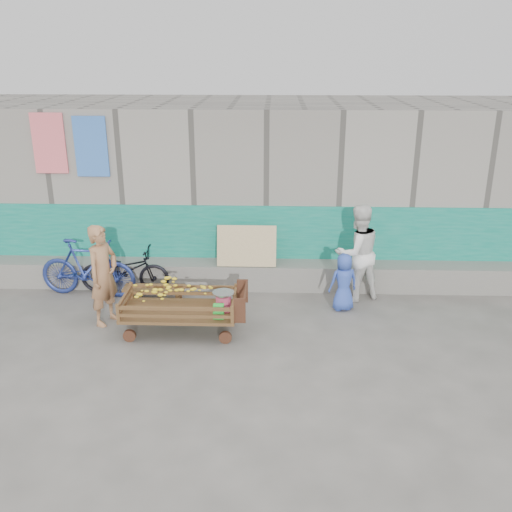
{
  "coord_description": "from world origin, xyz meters",
  "views": [
    {
      "loc": [
        0.78,
        -6.84,
        3.98
      ],
      "look_at": [
        0.5,
        1.2,
        1.0
      ],
      "focal_mm": 40.0,
      "sensor_mm": 36.0,
      "label": 1
    }
  ],
  "objects_px": {
    "vendor_man": "(103,275)",
    "woman": "(357,253)",
    "bench": "(154,291)",
    "bicycle_dark": "(125,270)",
    "child": "(344,282)",
    "bicycle_blue": "(87,268)",
    "banana_cart": "(177,300)"
  },
  "relations": [
    {
      "from": "woman",
      "to": "bicycle_dark",
      "type": "distance_m",
      "value": 3.91
    },
    {
      "from": "bicycle_dark",
      "to": "woman",
      "type": "bearing_deg",
      "value": -92.21
    },
    {
      "from": "banana_cart",
      "to": "child",
      "type": "distance_m",
      "value": 2.65
    },
    {
      "from": "banana_cart",
      "to": "child",
      "type": "relative_size",
      "value": 1.92
    },
    {
      "from": "banana_cart",
      "to": "vendor_man",
      "type": "height_order",
      "value": "vendor_man"
    },
    {
      "from": "banana_cart",
      "to": "bicycle_blue",
      "type": "bearing_deg",
      "value": 143.58
    },
    {
      "from": "vendor_man",
      "to": "child",
      "type": "relative_size",
      "value": 1.65
    },
    {
      "from": "child",
      "to": "bicycle_dark",
      "type": "relative_size",
      "value": 0.62
    },
    {
      "from": "vendor_man",
      "to": "child",
      "type": "bearing_deg",
      "value": -56.64
    },
    {
      "from": "woman",
      "to": "bicycle_blue",
      "type": "xyz_separation_m",
      "value": [
        -4.47,
        -0.06,
        -0.31
      ]
    },
    {
      "from": "vendor_man",
      "to": "bicycle_blue",
      "type": "distance_m",
      "value": 1.16
    },
    {
      "from": "bench",
      "to": "bicycle_dark",
      "type": "distance_m",
      "value": 0.7
    },
    {
      "from": "child",
      "to": "bicycle_blue",
      "type": "height_order",
      "value": "bicycle_blue"
    },
    {
      "from": "bench",
      "to": "woman",
      "type": "height_order",
      "value": "woman"
    },
    {
      "from": "banana_cart",
      "to": "bench",
      "type": "bearing_deg",
      "value": 118.0
    },
    {
      "from": "child",
      "to": "vendor_man",
      "type": "bearing_deg",
      "value": -6.65
    },
    {
      "from": "banana_cart",
      "to": "vendor_man",
      "type": "bearing_deg",
      "value": 165.36
    },
    {
      "from": "child",
      "to": "bicycle_dark",
      "type": "height_order",
      "value": "child"
    },
    {
      "from": "vendor_man",
      "to": "child",
      "type": "distance_m",
      "value": 3.7
    },
    {
      "from": "banana_cart",
      "to": "woman",
      "type": "bearing_deg",
      "value": 25.76
    },
    {
      "from": "bicycle_dark",
      "to": "banana_cart",
      "type": "bearing_deg",
      "value": -142.11
    },
    {
      "from": "bench",
      "to": "vendor_man",
      "type": "bearing_deg",
      "value": -125.87
    },
    {
      "from": "bench",
      "to": "banana_cart",
      "type": "bearing_deg",
      "value": -62.0
    },
    {
      "from": "bench",
      "to": "bicycle_blue",
      "type": "xyz_separation_m",
      "value": [
        -1.14,
        0.18,
        0.31
      ]
    },
    {
      "from": "bench",
      "to": "child",
      "type": "height_order",
      "value": "child"
    },
    {
      "from": "bicycle_dark",
      "to": "bicycle_blue",
      "type": "bearing_deg",
      "value": 105.9
    },
    {
      "from": "banana_cart",
      "to": "bicycle_blue",
      "type": "xyz_separation_m",
      "value": [
        -1.72,
        1.27,
        -0.02
      ]
    },
    {
      "from": "woman",
      "to": "bench",
      "type": "bearing_deg",
      "value": -17.91
    },
    {
      "from": "vendor_man",
      "to": "woman",
      "type": "bearing_deg",
      "value": -50.99
    },
    {
      "from": "woman",
      "to": "bicycle_blue",
      "type": "relative_size",
      "value": 0.97
    },
    {
      "from": "bench",
      "to": "vendor_man",
      "type": "xyz_separation_m",
      "value": [
        -0.57,
        -0.78,
        0.59
      ]
    },
    {
      "from": "banana_cart",
      "to": "woman",
      "type": "distance_m",
      "value": 3.07
    }
  ]
}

